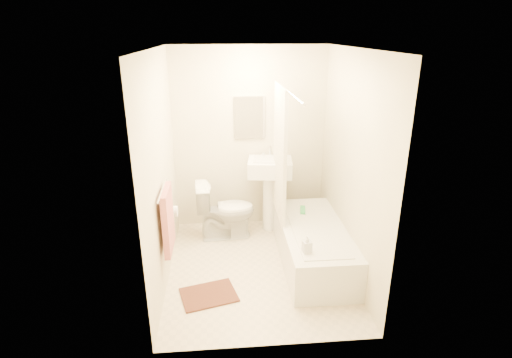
{
  "coord_description": "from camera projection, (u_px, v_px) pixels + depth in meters",
  "views": [
    {
      "loc": [
        -0.37,
        -3.91,
        2.56
      ],
      "look_at": [
        0.0,
        0.25,
        1.0
      ],
      "focal_mm": 28.0,
      "sensor_mm": 36.0,
      "label": 1
    }
  ],
  "objects": [
    {
      "name": "ceiling",
      "position": [
        258.0,
        48.0,
        3.73
      ],
      "size": [
        2.4,
        2.4,
        0.0
      ],
      "primitive_type": "plane",
      "color": "white",
      "rests_on": "ground"
    },
    {
      "name": "soap_bottle",
      "position": [
        307.0,
        244.0,
        3.99
      ],
      "size": [
        0.1,
        0.1,
        0.19
      ],
      "primitive_type": "imported",
      "rotation": [
        0.0,
        0.0,
        0.17
      ],
      "color": "silver",
      "rests_on": "bathtub"
    },
    {
      "name": "bathtub",
      "position": [
        313.0,
        245.0,
        4.62
      ],
      "size": [
        0.71,
        1.62,
        0.46
      ],
      "primitive_type": null,
      "color": "silver",
      "rests_on": "floor"
    },
    {
      "name": "wall_right",
      "position": [
        352.0,
        167.0,
        4.23
      ],
      "size": [
        0.02,
        2.4,
        2.4
      ],
      "primitive_type": "cube",
      "color": "beige",
      "rests_on": "ground"
    },
    {
      "name": "shower_curtain",
      "position": [
        280.0,
        153.0,
        4.64
      ],
      "size": [
        0.04,
        0.8,
        1.55
      ],
      "primitive_type": "cube",
      "color": "silver",
      "rests_on": "curtain_rod"
    },
    {
      "name": "toilet_paper",
      "position": [
        172.0,
        211.0,
        4.36
      ],
      "size": [
        0.11,
        0.12,
        0.12
      ],
      "primitive_type": "cylinder",
      "rotation": [
        0.0,
        1.57,
        0.0
      ],
      "color": "white",
      "rests_on": "wall_left"
    },
    {
      "name": "floor",
      "position": [
        258.0,
        268.0,
        4.57
      ],
      "size": [
        2.4,
        2.4,
        0.0
      ],
      "primitive_type": "plane",
      "color": "beige",
      "rests_on": "ground"
    },
    {
      "name": "mirror",
      "position": [
        250.0,
        118.0,
        5.15
      ],
      "size": [
        0.4,
        0.03,
        0.55
      ],
      "primitive_type": "cube",
      "color": "white",
      "rests_on": "wall_back"
    },
    {
      "name": "towel_bar",
      "position": [
        162.0,
        190.0,
        3.87
      ],
      "size": [
        0.02,
        0.6,
        0.02
      ],
      "primitive_type": "cylinder",
      "rotation": [
        1.57,
        0.0,
        0.0
      ],
      "color": "silver",
      "rests_on": "wall_left"
    },
    {
      "name": "wall_back",
      "position": [
        250.0,
        140.0,
        5.27
      ],
      "size": [
        2.0,
        0.02,
        2.4
      ],
      "primitive_type": "cube",
      "color": "beige",
      "rests_on": "ground"
    },
    {
      "name": "wall_left",
      "position": [
        161.0,
        172.0,
        4.07
      ],
      "size": [
        0.02,
        2.4,
        2.4
      ],
      "primitive_type": "cube",
      "color": "beige",
      "rests_on": "ground"
    },
    {
      "name": "toilet",
      "position": [
        225.0,
        211.0,
        5.16
      ],
      "size": [
        0.78,
        0.48,
        0.74
      ],
      "primitive_type": "imported",
      "rotation": [
        0.0,
        0.0,
        1.65
      ],
      "color": "white",
      "rests_on": "floor"
    },
    {
      "name": "scrub_brush",
      "position": [
        303.0,
        210.0,
        4.92
      ],
      "size": [
        0.1,
        0.21,
        0.04
      ],
      "primitive_type": "cube",
      "rotation": [
        0.0,
        0.0,
        -0.18
      ],
      "color": "#40B758",
      "rests_on": "bathtub"
    },
    {
      "name": "towel",
      "position": [
        168.0,
        220.0,
        3.99
      ],
      "size": [
        0.06,
        0.45,
        0.66
      ],
      "primitive_type": "cube",
      "color": "#CC7266",
      "rests_on": "towel_bar"
    },
    {
      "name": "curtain_rod",
      "position": [
        287.0,
        90.0,
        3.99
      ],
      "size": [
        0.03,
        1.7,
        0.03
      ],
      "primitive_type": "cylinder",
      "rotation": [
        1.57,
        0.0,
        0.0
      ],
      "color": "silver",
      "rests_on": "wall_back"
    },
    {
      "name": "bath_mat",
      "position": [
        209.0,
        295.0,
        4.1
      ],
      "size": [
        0.63,
        0.54,
        0.02
      ],
      "primitive_type": "cube",
      "rotation": [
        0.0,
        0.0,
        0.26
      ],
      "color": "#49281C",
      "rests_on": "floor"
    },
    {
      "name": "sink",
      "position": [
        270.0,
        192.0,
        5.29
      ],
      "size": [
        0.61,
        0.51,
        1.09
      ],
      "primitive_type": null,
      "rotation": [
        0.0,
        0.0,
        -0.12
      ],
      "color": "white",
      "rests_on": "floor"
    }
  ]
}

